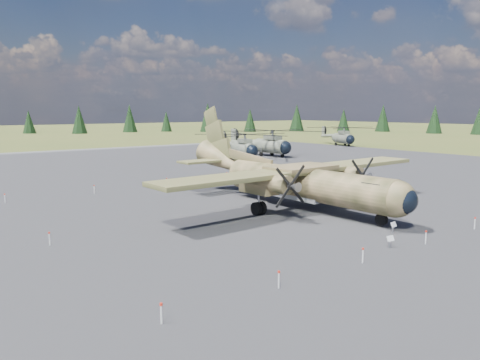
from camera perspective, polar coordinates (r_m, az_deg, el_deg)
ground at (r=38.23m, az=2.49°, el=-3.77°), size 500.00×500.00×0.00m
apron at (r=46.24m, az=-5.41°, el=-1.65°), size 120.00×120.00×0.04m
transport_plane at (r=39.56m, az=6.41°, el=0.42°), size 27.35×24.85×9.02m
helicopter_near at (r=78.48m, az=0.47°, el=4.78°), size 20.30×21.15×4.26m
helicopter_mid at (r=83.14m, az=3.77°, el=5.18°), size 18.90×22.00×4.68m
helicopter_far at (r=110.65m, az=12.43°, el=5.68°), size 21.67×21.67×4.29m
info_placard_left at (r=29.37m, az=17.83°, el=-6.95°), size 0.50×0.27×0.76m
info_placard_right at (r=32.77m, az=18.19°, el=-5.33°), size 0.53×0.28×0.80m
barrier_fence at (r=37.78m, az=2.03°, el=-3.13°), size 33.12×29.62×0.85m
treeline at (r=41.88m, az=18.55°, el=3.51°), size 302.46×310.44×10.84m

